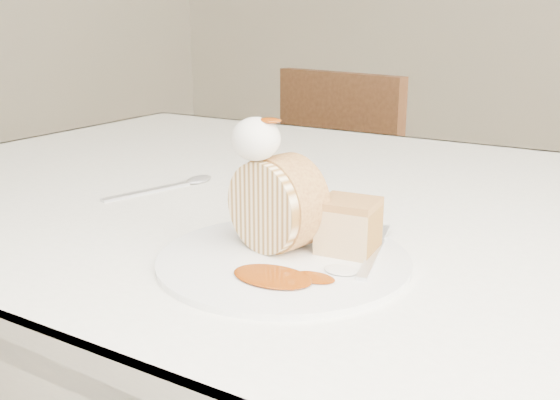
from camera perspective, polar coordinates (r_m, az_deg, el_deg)
The scene contains 10 objects.
table at distance 0.85m, azimuth 5.31°, elevation -5.42°, with size 1.40×0.90×0.75m.
chair_far at distance 1.80m, azimuth 7.14°, elevation 0.26°, with size 0.47×0.47×0.84m.
plate at distance 0.60m, azimuth 0.33°, elevation -5.45°, with size 0.24×0.24×0.01m, color white.
roulade_slice at distance 0.61m, azimuth -0.27°, elevation -0.37°, with size 0.09×0.09×0.05m, color #FFE4B1.
cake_chunk at distance 0.61m, azimuth 6.29°, elevation -2.65°, with size 0.05×0.05×0.04m, color #BE8E47.
whipped_cream at distance 0.58m, azimuth -2.22°, elevation 5.60°, with size 0.05×0.05×0.04m, color silver.
caramel_drizzle at distance 0.58m, azimuth -0.97°, elevation 7.80°, with size 0.02×0.02×0.01m, color #7E2E05.
caramel_pool at distance 0.55m, azimuth -0.69°, elevation -6.98°, with size 0.08×0.05×0.00m, color #7E2E05, non-canonical shape.
fork at distance 0.59m, azimuth 8.36°, elevation -5.29°, with size 0.02×0.14×0.00m, color silver.
spoon at distance 0.85m, azimuth -12.07°, elevation 0.75°, with size 0.02×0.16×0.00m, color silver.
Camera 1 is at (0.34, -0.51, 0.98)m, focal length 40.00 mm.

